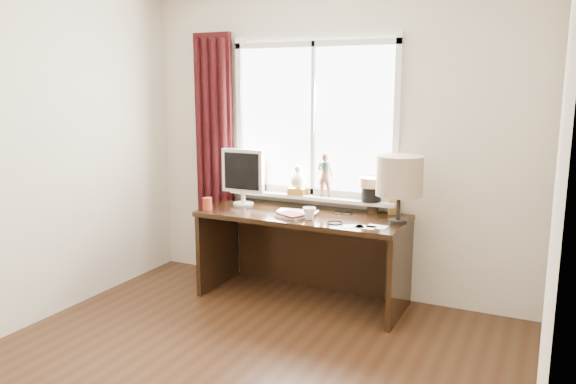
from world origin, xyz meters
The scene contains 15 objects.
wall_back centered at (0.00, 2.00, 1.30)m, with size 3.50×2.60×0.00m, color beige.
wall_right centered at (1.75, 0.00, 1.30)m, with size 4.00×2.60×0.00m, color beige.
laptop centered at (-0.13, 1.60, 0.76)m, with size 0.33×0.21×0.03m, color silver.
mug centered at (0.03, 1.46, 0.80)m, with size 0.10×0.10×0.10m, color white.
red_cup centered at (-0.88, 1.41, 0.80)m, with size 0.08×0.08×0.10m, color #9D2D1B.
window centered at (-0.14, 1.95, 1.30)m, with size 1.52×0.22×1.40m.
curtain centered at (-1.13, 1.91, 1.12)m, with size 0.38×0.09×2.25m.
desk centered at (-0.10, 1.73, 0.51)m, with size 1.70×0.70×0.75m.
monitor centered at (-0.71, 1.72, 1.03)m, with size 0.40×0.18×0.49m.
notebook_stack centered at (-0.13, 1.47, 0.77)m, with size 0.26×0.23×0.03m.
brush_holder centered at (0.41, 1.91, 0.81)m, with size 0.09×0.09×0.25m.
icon_frame centered at (0.59, 1.91, 0.81)m, with size 0.10×0.04×0.13m.
table_lamp centered at (0.69, 1.64, 1.11)m, with size 0.35×0.35×0.52m.
loose_papers centered at (0.50, 1.43, 0.75)m, with size 0.33×0.21×0.00m.
desk_cables centered at (0.22, 1.63, 0.75)m, with size 0.23×0.48×0.01m.
Camera 1 is at (1.74, -2.47, 1.80)m, focal length 35.00 mm.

